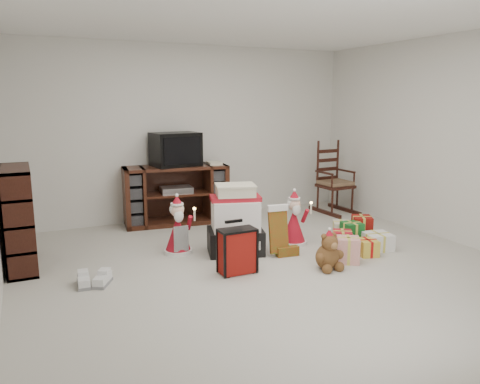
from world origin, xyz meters
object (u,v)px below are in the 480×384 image
object	(u,v)px
santa_figurine	(294,224)
crt_television	(176,149)
gift_pile	(235,224)
bookshelf	(19,220)
teddy_bear	(328,253)
tv_stand	(176,195)
gift_cluster	(354,238)
rocking_chair	(333,187)
mrs_claus_figurine	(178,231)
red_suitcase	(237,251)
sneaker_pair	(93,280)

from	to	relation	value
santa_figurine	crt_television	world-z (taller)	crt_television
gift_pile	santa_figurine	distance (m)	0.77
bookshelf	gift_pile	world-z (taller)	bookshelf
teddy_bear	tv_stand	bearing A→B (deg)	109.14
tv_stand	gift_cluster	distance (m)	2.55
bookshelf	santa_figurine	size ratio (longest dim) A/B	1.58
rocking_chair	teddy_bear	xyz separation A→B (m)	(-1.57, -2.08, -0.22)
santa_figurine	crt_television	bearing A→B (deg)	121.83
crt_television	bookshelf	bearing A→B (deg)	-159.48
teddy_bear	mrs_claus_figurine	distance (m)	1.69
rocking_chair	gift_pile	world-z (taller)	rocking_chair
tv_stand	santa_figurine	xyz separation A→B (m)	(0.98, -1.57, -0.15)
tv_stand	mrs_claus_figurine	size ratio (longest dim) A/B	2.20
bookshelf	mrs_claus_figurine	bearing A→B (deg)	-8.62
red_suitcase	crt_television	world-z (taller)	crt_television
tv_stand	bookshelf	xyz separation A→B (m)	(-2.01, -1.05, 0.10)
sneaker_pair	gift_pile	bearing A→B (deg)	24.59
mrs_claus_figurine	crt_television	xyz separation A→B (m)	(0.40, 1.29, 0.79)
red_suitcase	gift_cluster	bearing A→B (deg)	4.40
rocking_chair	gift_cluster	world-z (taller)	rocking_chair
tv_stand	gift_cluster	size ratio (longest dim) A/B	1.36
santa_figurine	crt_television	size ratio (longest dim) A/B	0.99
rocking_chair	teddy_bear	world-z (taller)	rocking_chair
rocking_chair	gift_pile	size ratio (longest dim) A/B	1.48
bookshelf	sneaker_pair	size ratio (longest dim) A/B	3.01
mrs_claus_figurine	crt_television	bearing A→B (deg)	72.77
red_suitcase	rocking_chair	bearing A→B (deg)	35.23
mrs_claus_figurine	gift_cluster	size ratio (longest dim) A/B	0.62
gift_pile	santa_figurine	bearing A→B (deg)	15.84
sneaker_pair	bookshelf	bearing A→B (deg)	139.66
tv_stand	sneaker_pair	world-z (taller)	tv_stand
sneaker_pair	gift_cluster	xyz separation A→B (m)	(2.94, -0.15, 0.08)
sneaker_pair	mrs_claus_figurine	bearing A→B (deg)	43.27
tv_stand	teddy_bear	xyz separation A→B (m)	(0.85, -2.45, -0.24)
santa_figurine	crt_television	xyz separation A→B (m)	(-0.97, 1.56, 0.79)
tv_stand	gift_cluster	world-z (taller)	tv_stand
rocking_chair	teddy_bear	bearing A→B (deg)	-130.17
rocking_chair	mrs_claus_figurine	xyz separation A→B (m)	(-2.81, -0.93, -0.13)
teddy_bear	santa_figurine	size ratio (longest dim) A/B	0.57
teddy_bear	bookshelf	bearing A→B (deg)	153.93
red_suitcase	gift_cluster	distance (m)	1.59
teddy_bear	sneaker_pair	world-z (taller)	teddy_bear
tv_stand	sneaker_pair	bearing A→B (deg)	-120.76
gift_cluster	sneaker_pair	bearing A→B (deg)	177.17
teddy_bear	gift_pile	bearing A→B (deg)	125.99
bookshelf	santa_figurine	bearing A→B (deg)	-9.86
bookshelf	gift_cluster	distance (m)	3.69
tv_stand	gift_cluster	bearing A→B (deg)	-46.64
tv_stand	mrs_claus_figurine	bearing A→B (deg)	-100.58
gift_cluster	crt_television	world-z (taller)	crt_television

